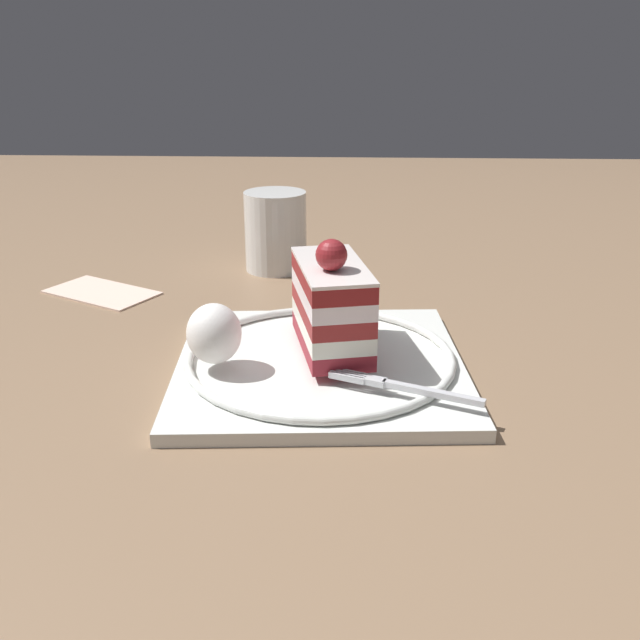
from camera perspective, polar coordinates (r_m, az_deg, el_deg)
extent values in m
plane|color=#86684D|center=(0.64, 0.93, -3.28)|extent=(2.40, 2.40, 0.00)
cube|color=white|center=(0.62, 0.00, -3.70)|extent=(0.26, 0.26, 0.01)
torus|color=white|center=(0.62, 0.00, -2.91)|extent=(0.25, 0.25, 0.01)
cube|color=maroon|center=(0.62, 0.91, -1.51)|extent=(0.12, 0.08, 0.01)
cube|color=white|center=(0.62, 0.92, -0.27)|extent=(0.12, 0.08, 0.01)
cube|color=maroon|center=(0.61, 0.93, 0.99)|extent=(0.12, 0.08, 0.01)
cube|color=white|center=(0.61, 0.94, 2.27)|extent=(0.12, 0.08, 0.01)
cube|color=maroon|center=(0.60, 0.95, 3.57)|extent=(0.12, 0.08, 0.01)
cube|color=white|center=(0.60, 0.95, 4.37)|extent=(0.13, 0.08, 0.00)
sphere|color=maroon|center=(0.58, 1.31, 5.21)|extent=(0.03, 0.03, 0.03)
ellipsoid|color=white|center=(0.59, -8.45, -1.07)|extent=(0.05, 0.05, 0.05)
cube|color=silver|center=(0.55, 8.98, -5.76)|extent=(0.04, 0.08, 0.00)
cube|color=silver|center=(0.56, 4.48, -4.90)|extent=(0.02, 0.02, 0.00)
cube|color=silver|center=(0.57, 2.50, -4.27)|extent=(0.01, 0.03, 0.00)
cube|color=silver|center=(0.57, 2.37, -4.40)|extent=(0.01, 0.03, 0.00)
cube|color=silver|center=(0.57, 2.24, -4.53)|extent=(0.01, 0.03, 0.00)
cube|color=silver|center=(0.56, 2.10, -4.67)|extent=(0.01, 0.03, 0.00)
cylinder|color=white|center=(0.89, -3.56, 7.08)|extent=(0.08, 0.08, 0.10)
cylinder|color=orange|center=(0.90, -3.54, 6.37)|extent=(0.07, 0.07, 0.07)
cube|color=beige|center=(0.85, -17.02, 2.18)|extent=(0.12, 0.14, 0.00)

